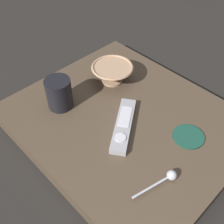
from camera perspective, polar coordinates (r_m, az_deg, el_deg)
ground_plane at (r=0.85m, az=2.74°, el=-3.25°), size 6.00×6.00×0.00m
table at (r=0.83m, az=2.79°, el=-2.15°), size 0.55×0.64×0.05m
cereal_bowl at (r=0.91m, az=0.07°, el=8.19°), size 0.14×0.14×0.06m
coffee_mug at (r=0.83m, az=-10.94°, el=3.82°), size 0.08×0.08×0.10m
teaspoon at (r=0.69m, az=11.55°, el=-13.17°), size 0.12×0.04×0.03m
tv_remote_near at (r=0.78m, az=2.42°, el=-2.71°), size 0.19×0.15×0.02m
drink_coaster at (r=0.79m, az=15.59°, el=-4.90°), size 0.09×0.09×0.01m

